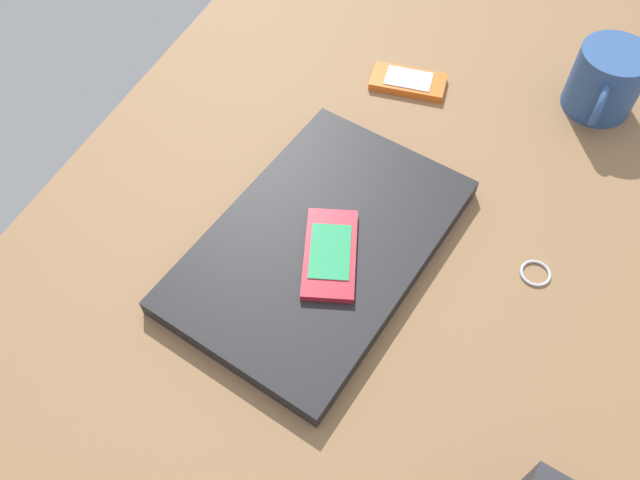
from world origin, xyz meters
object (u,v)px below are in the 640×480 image
laptop_closed (320,244)px  cell_phone_on_desk (408,82)px  cell_phone_on_laptop (330,254)px  coffee_mug (606,81)px  key_ring (535,273)px

laptop_closed → cell_phone_on_desk: laptop_closed is taller
cell_phone_on_laptop → coffee_mug: 43.82cm
laptop_closed → cell_phone_on_laptop: cell_phone_on_laptop is taller
cell_phone_on_laptop → key_ring: bearing=112.2°
cell_phone_on_desk → coffee_mug: size_ratio=0.88×
laptop_closed → key_ring: size_ratio=9.94×
cell_phone_on_laptop → key_ring: 22.86cm
cell_phone_on_laptop → cell_phone_on_desk: size_ratio=1.18×
laptop_closed → coffee_mug: 43.53cm
coffee_mug → key_ring: bearing=-1.6°
key_ring → coffee_mug: 29.67cm
cell_phone_on_desk → key_ring: cell_phone_on_desk is taller
cell_phone_on_desk → key_ring: size_ratio=3.11×
cell_phone_on_desk → coffee_mug: (-6.49, 24.11, 3.76)cm
laptop_closed → cell_phone_on_desk: (-29.82, -0.31, -0.56)cm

